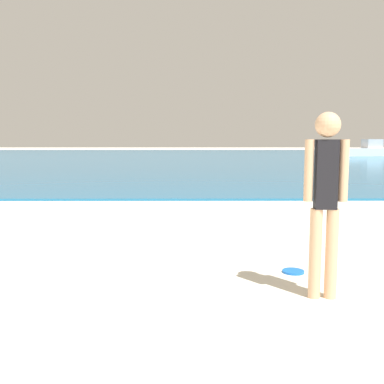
{
  "coord_description": "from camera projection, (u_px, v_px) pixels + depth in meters",
  "views": [
    {
      "loc": [
        0.49,
        0.7,
        1.49
      ],
      "look_at": [
        0.52,
        7.05,
        0.74
      ],
      "focal_mm": 40.53,
      "sensor_mm": 36.0,
      "label": 1
    }
  ],
  "objects": [
    {
      "name": "water",
      "position": [
        184.0,
        157.0,
        40.56
      ],
      "size": [
        160.0,
        60.0,
        0.06
      ],
      "primitive_type": "cube",
      "color": "#1E6B9E",
      "rests_on": "ground"
    },
    {
      "name": "boat_far",
      "position": [
        366.0,
        150.0,
        41.14
      ],
      "size": [
        4.92,
        2.71,
        1.59
      ],
      "rotation": [
        0.0,
        0.0,
        3.41
      ],
      "color": "white",
      "rests_on": "water"
    },
    {
      "name": "frisbee",
      "position": [
        293.0,
        271.0,
        4.91
      ],
      "size": [
        0.25,
        0.25,
        0.03
      ],
      "primitive_type": "cylinder",
      "color": "blue",
      "rests_on": "ground"
    },
    {
      "name": "person_standing",
      "position": [
        325.0,
        194.0,
        4.01
      ],
      "size": [
        0.4,
        0.23,
        1.75
      ],
      "rotation": [
        0.0,
        0.0,
        6.23
      ],
      "color": "#DDAD84",
      "rests_on": "ground"
    }
  ]
}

